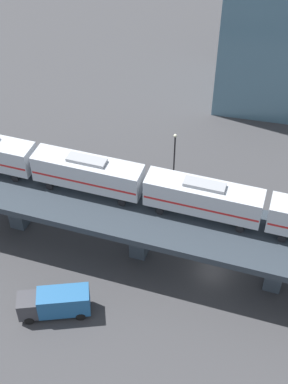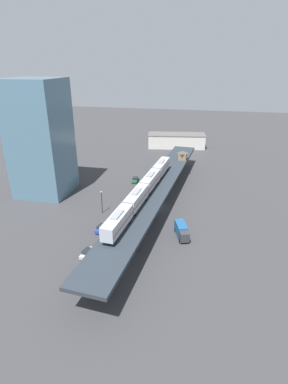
# 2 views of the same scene
# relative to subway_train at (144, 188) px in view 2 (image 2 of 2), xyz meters

# --- Properties ---
(ground_plane) EXTENTS (400.00, 400.00, 0.00)m
(ground_plane) POSITION_rel_subway_train_xyz_m (2.13, 8.22, -9.37)
(ground_plane) COLOR #38383A
(elevated_viaduct) EXTENTS (16.42, 92.38, 6.83)m
(elevated_viaduct) POSITION_rel_subway_train_xyz_m (2.11, 8.06, -3.48)
(elevated_viaduct) COLOR #283039
(elevated_viaduct) RESTS_ON ground
(subway_train) EXTENTS (7.16, 49.85, 4.45)m
(subway_train) POSITION_rel_subway_train_xyz_m (0.00, 0.00, 0.00)
(subway_train) COLOR #ADB2BA
(subway_train) RESTS_ON elevated_viaduct
(signal_hut) EXTENTS (3.49, 3.49, 3.40)m
(signal_hut) POSITION_rel_subway_train_xyz_m (6.95, 35.67, -0.74)
(signal_hut) COLOR #8C7251
(signal_hut) RESTS_ON elevated_viaduct
(street_car_silver) EXTENTS (2.75, 4.69, 1.89)m
(street_car_silver) POSITION_rel_subway_train_xyz_m (-8.68, -19.55, -8.43)
(street_car_silver) COLOR #B7BABF
(street_car_silver) RESTS_ON ground
(street_car_blue) EXTENTS (2.56, 4.65, 1.89)m
(street_car_blue) POSITION_rel_subway_train_xyz_m (-9.31, -8.55, -8.43)
(street_car_blue) COLOR #233D93
(street_car_blue) RESTS_ON ground
(street_car_green) EXTENTS (2.06, 4.45, 1.89)m
(street_car_green) POSITION_rel_subway_train_xyz_m (-9.05, 26.93, -8.43)
(street_car_green) COLOR #1E6638
(street_car_green) RESTS_ON ground
(delivery_truck) EXTENTS (4.44, 7.54, 3.20)m
(delivery_truck) POSITION_rel_subway_train_xyz_m (11.05, -6.66, -7.61)
(delivery_truck) COLOR #333338
(delivery_truck) RESTS_ON ground
(street_lamp) EXTENTS (0.44, 0.44, 6.94)m
(street_lamp) POSITION_rel_subway_train_xyz_m (-12.57, 1.13, -5.26)
(street_lamp) COLOR black
(street_lamp) RESTS_ON ground
(warehouse_building) EXTENTS (29.73, 14.20, 6.80)m
(warehouse_building) POSITION_rel_subway_train_xyz_m (-0.01, 78.20, -5.96)
(warehouse_building) COLOR beige
(warehouse_building) RESTS_ON ground
(office_tower) EXTENTS (16.00, 16.00, 36.00)m
(office_tower) POSITION_rel_subway_train_xyz_m (-35.89, 12.13, 8.63)
(office_tower) COLOR slate
(office_tower) RESTS_ON ground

